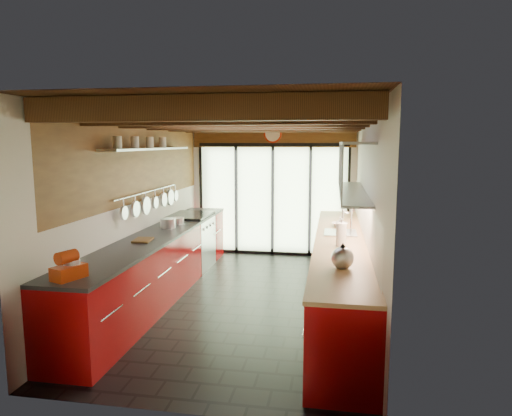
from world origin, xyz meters
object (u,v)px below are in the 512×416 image
(stand_mixer, at_px, (69,267))
(bowl, at_px, (340,225))
(paper_towel, at_px, (341,235))
(kettle, at_px, (343,257))
(soap_bottle, at_px, (340,224))

(stand_mixer, xyz_separation_m, bowl, (2.54, 3.16, -0.08))
(paper_towel, bearing_deg, bowl, 90.00)
(kettle, height_order, bowl, kettle)
(kettle, relative_size, bowl, 1.20)
(bowl, bearing_deg, paper_towel, -90.00)
(stand_mixer, xyz_separation_m, soap_bottle, (2.54, 2.83, -0.01))
(stand_mixer, height_order, soap_bottle, stand_mixer)
(kettle, xyz_separation_m, bowl, (-0.00, 2.35, -0.09))
(kettle, height_order, soap_bottle, kettle)
(stand_mixer, height_order, paper_towel, paper_towel)
(kettle, height_order, paper_towel, paper_towel)
(paper_towel, xyz_separation_m, bowl, (0.00, 1.35, -0.11))
(paper_towel, height_order, bowl, paper_towel)
(kettle, bearing_deg, bowl, 90.00)
(soap_bottle, xyz_separation_m, bowl, (0.00, 0.33, -0.07))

